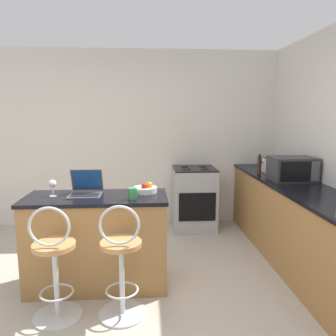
{
  "coord_description": "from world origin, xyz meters",
  "views": [
    {
      "loc": [
        0.21,
        -2.49,
        1.67
      ],
      "look_at": [
        0.49,
        1.54,
        1.0
      ],
      "focal_mm": 35.0,
      "sensor_mm": 36.0,
      "label": 1
    }
  ],
  "objects_px": {
    "laptop": "(86,188)",
    "mug_green": "(133,193)",
    "bar_stool_near": "(55,267)",
    "bar_stool_far": "(122,265)",
    "stove_range": "(194,198)",
    "microwave": "(292,169)",
    "pepper_mill": "(259,165)",
    "wine_glass_short": "(52,184)",
    "toaster": "(268,165)",
    "fruit_bowl": "(146,189)"
  },
  "relations": [
    {
      "from": "bar_stool_far",
      "to": "microwave",
      "type": "relative_size",
      "value": 1.98
    },
    {
      "from": "bar_stool_far",
      "to": "toaster",
      "type": "xyz_separation_m",
      "value": [
        1.85,
        1.72,
        0.54
      ]
    },
    {
      "from": "stove_range",
      "to": "pepper_mill",
      "type": "bearing_deg",
      "value": -36.42
    },
    {
      "from": "microwave",
      "to": "mug_green",
      "type": "relative_size",
      "value": 4.74
    },
    {
      "from": "laptop",
      "to": "stove_range",
      "type": "relative_size",
      "value": 0.33
    },
    {
      "from": "bar_stool_near",
      "to": "bar_stool_far",
      "type": "height_order",
      "value": "same"
    },
    {
      "from": "bar_stool_near",
      "to": "microwave",
      "type": "relative_size",
      "value": 1.98
    },
    {
      "from": "toaster",
      "to": "mug_green",
      "type": "relative_size",
      "value": 2.81
    },
    {
      "from": "microwave",
      "to": "pepper_mill",
      "type": "relative_size",
      "value": 1.88
    },
    {
      "from": "microwave",
      "to": "bar_stool_far",
      "type": "bearing_deg",
      "value": -149.78
    },
    {
      "from": "fruit_bowl",
      "to": "pepper_mill",
      "type": "bearing_deg",
      "value": 31.45
    },
    {
      "from": "laptop",
      "to": "mug_green",
      "type": "relative_size",
      "value": 2.91
    },
    {
      "from": "bar_stool_far",
      "to": "stove_range",
      "type": "height_order",
      "value": "bar_stool_far"
    },
    {
      "from": "stove_range",
      "to": "fruit_bowl",
      "type": "xyz_separation_m",
      "value": [
        -0.7,
        -1.45,
        0.49
      ]
    },
    {
      "from": "stove_range",
      "to": "mug_green",
      "type": "height_order",
      "value": "mug_green"
    },
    {
      "from": "pepper_mill",
      "to": "fruit_bowl",
      "type": "relative_size",
      "value": 1.11
    },
    {
      "from": "bar_stool_far",
      "to": "laptop",
      "type": "height_order",
      "value": "laptop"
    },
    {
      "from": "bar_stool_near",
      "to": "pepper_mill",
      "type": "xyz_separation_m",
      "value": [
        2.2,
        1.52,
        0.57
      ]
    },
    {
      "from": "bar_stool_far",
      "to": "stove_range",
      "type": "bearing_deg",
      "value": 66.49
    },
    {
      "from": "bar_stool_near",
      "to": "toaster",
      "type": "relative_size",
      "value": 3.35
    },
    {
      "from": "laptop",
      "to": "microwave",
      "type": "relative_size",
      "value": 0.61
    },
    {
      "from": "microwave",
      "to": "fruit_bowl",
      "type": "distance_m",
      "value": 1.77
    },
    {
      "from": "microwave",
      "to": "mug_green",
      "type": "xyz_separation_m",
      "value": [
        -1.82,
        -0.72,
        -0.09
      ]
    },
    {
      "from": "bar_stool_far",
      "to": "stove_range",
      "type": "relative_size",
      "value": 1.07
    },
    {
      "from": "laptop",
      "to": "pepper_mill",
      "type": "xyz_separation_m",
      "value": [
        2.03,
        0.93,
        0.07
      ]
    },
    {
      "from": "fruit_bowl",
      "to": "toaster",
      "type": "bearing_deg",
      "value": 33.43
    },
    {
      "from": "bar_stool_far",
      "to": "mug_green",
      "type": "relative_size",
      "value": 9.4
    },
    {
      "from": "microwave",
      "to": "wine_glass_short",
      "type": "height_order",
      "value": "microwave"
    },
    {
      "from": "microwave",
      "to": "mug_green",
      "type": "height_order",
      "value": "microwave"
    },
    {
      "from": "laptop",
      "to": "mug_green",
      "type": "bearing_deg",
      "value": -24.24
    },
    {
      "from": "laptop",
      "to": "wine_glass_short",
      "type": "height_order",
      "value": "laptop"
    },
    {
      "from": "mug_green",
      "to": "fruit_bowl",
      "type": "xyz_separation_m",
      "value": [
        0.12,
        0.24,
        -0.02
      ]
    },
    {
      "from": "wine_glass_short",
      "to": "fruit_bowl",
      "type": "relative_size",
      "value": 0.67
    },
    {
      "from": "stove_range",
      "to": "fruit_bowl",
      "type": "height_order",
      "value": "fruit_bowl"
    },
    {
      "from": "stove_range",
      "to": "wine_glass_short",
      "type": "distance_m",
      "value": 2.27
    },
    {
      "from": "laptop",
      "to": "wine_glass_short",
      "type": "relative_size",
      "value": 1.92
    },
    {
      "from": "fruit_bowl",
      "to": "stove_range",
      "type": "bearing_deg",
      "value": 64.05
    },
    {
      "from": "bar_stool_near",
      "to": "fruit_bowl",
      "type": "xyz_separation_m",
      "value": [
        0.74,
        0.63,
        0.49
      ]
    },
    {
      "from": "pepper_mill",
      "to": "mug_green",
      "type": "relative_size",
      "value": 2.52
    },
    {
      "from": "laptop",
      "to": "pepper_mill",
      "type": "relative_size",
      "value": 1.16
    },
    {
      "from": "mug_green",
      "to": "stove_range",
      "type": "bearing_deg",
      "value": 64.05
    },
    {
      "from": "pepper_mill",
      "to": "mug_green",
      "type": "distance_m",
      "value": 1.94
    },
    {
      "from": "bar_stool_near",
      "to": "laptop",
      "type": "distance_m",
      "value": 0.8
    },
    {
      "from": "stove_range",
      "to": "wine_glass_short",
      "type": "bearing_deg",
      "value": -135.78
    },
    {
      "from": "pepper_mill",
      "to": "bar_stool_far",
      "type": "bearing_deg",
      "value": -137.4
    },
    {
      "from": "bar_stool_far",
      "to": "microwave",
      "type": "distance_m",
      "value": 2.28
    },
    {
      "from": "bar_stool_near",
      "to": "wine_glass_short",
      "type": "xyz_separation_m",
      "value": [
        -0.13,
        0.54,
        0.56
      ]
    },
    {
      "from": "pepper_mill",
      "to": "wine_glass_short",
      "type": "xyz_separation_m",
      "value": [
        -2.33,
        -0.98,
        -0.01
      ]
    },
    {
      "from": "toaster",
      "to": "fruit_bowl",
      "type": "relative_size",
      "value": 1.24
    },
    {
      "from": "laptop",
      "to": "toaster",
      "type": "relative_size",
      "value": 1.04
    }
  ]
}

